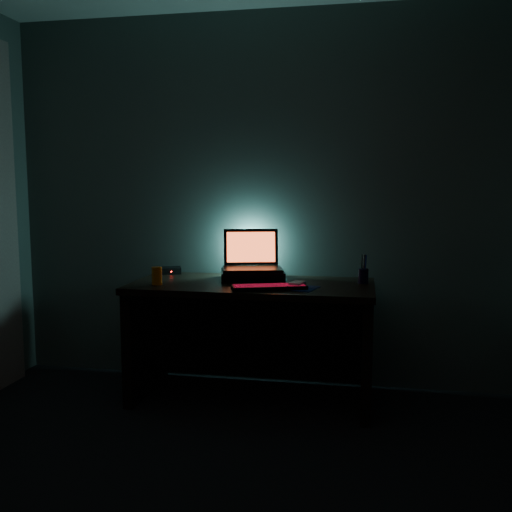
# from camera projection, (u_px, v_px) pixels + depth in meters

# --- Properties ---
(room) EXTENTS (3.50, 4.00, 2.50)m
(room) POSITION_uv_depth(u_px,v_px,m) (159.00, 216.00, 1.91)
(room) COLOR black
(room) RESTS_ON ground
(desk) EXTENTS (1.50, 0.70, 0.75)m
(desk) POSITION_uv_depth(u_px,v_px,m) (254.00, 321.00, 3.63)
(desk) COLOR black
(desk) RESTS_ON ground
(riser) EXTENTS (0.46, 0.39, 0.06)m
(riser) POSITION_uv_depth(u_px,v_px,m) (252.00, 275.00, 3.68)
(riser) COLOR black
(riser) RESTS_ON desk
(laptop) EXTENTS (0.43, 0.37, 0.26)m
(laptop) POSITION_uv_depth(u_px,v_px,m) (252.00, 260.00, 3.72)
(laptop) COLOR black
(laptop) RESTS_ON riser
(keyboard) EXTENTS (0.46, 0.28, 0.03)m
(keyboard) POSITION_uv_depth(u_px,v_px,m) (269.00, 287.00, 3.32)
(keyboard) COLOR black
(keyboard) RESTS_ON desk
(mousepad) EXTENTS (0.26, 0.25, 0.00)m
(mousepad) POSITION_uv_depth(u_px,v_px,m) (297.00, 288.00, 3.36)
(mousepad) COLOR #0B1D4F
(mousepad) RESTS_ON desk
(mouse) EXTENTS (0.09, 0.13, 0.03)m
(mouse) POSITION_uv_depth(u_px,v_px,m) (297.00, 285.00, 3.36)
(mouse) COLOR gray
(mouse) RESTS_ON mousepad
(pen_cup) EXTENTS (0.07, 0.07, 0.09)m
(pen_cup) POSITION_uv_depth(u_px,v_px,m) (363.00, 276.00, 3.53)
(pen_cup) COLOR black
(pen_cup) RESTS_ON desk
(juice_glass) EXTENTS (0.08, 0.08, 0.11)m
(juice_glass) POSITION_uv_depth(u_px,v_px,m) (157.00, 276.00, 3.48)
(juice_glass) COLOR #D3690B
(juice_glass) RESTS_ON desk
(router) EXTENTS (0.17, 0.15, 0.04)m
(router) POSITION_uv_depth(u_px,v_px,m) (171.00, 270.00, 3.93)
(router) COLOR black
(router) RESTS_ON desk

